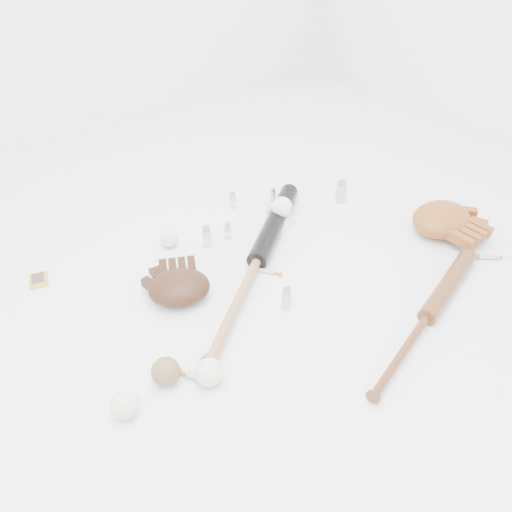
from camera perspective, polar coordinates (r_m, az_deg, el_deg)
bat_dark at (r=1.73m, az=0.14°, el=-0.48°), size 0.83×0.67×0.07m
bat_wood at (r=1.63m, az=18.98°, el=-6.54°), size 0.76×0.29×0.06m
glove_dark at (r=1.63m, az=-8.77°, el=-3.54°), size 0.32×0.32×0.09m
glove_tan at (r=2.03m, az=20.45°, el=4.01°), size 0.31×0.31×0.10m
trading_card at (r=1.86m, az=-23.58°, el=-2.54°), size 0.08×0.10×0.00m
pedestal at (r=1.96m, az=2.91°, el=4.12°), size 0.08×0.08×0.04m
baseball_on_pedestal at (r=1.92m, az=2.97°, el=5.62°), size 0.08×0.08×0.08m
baseball_left at (r=1.37m, az=-14.76°, el=-16.11°), size 0.07×0.07×0.07m
baseball_upper at (r=1.86m, az=-9.90°, el=2.00°), size 0.07×0.07×0.07m
baseball_mid at (r=1.39m, az=-5.40°, el=-13.08°), size 0.08×0.08×0.08m
baseball_aged at (r=1.41m, az=-10.30°, el=-12.83°), size 0.08×0.08×0.08m
syringe_0 at (r=1.42m, az=-6.39°, el=-13.75°), size 0.11×0.14×0.02m
syringe_1 at (r=1.73m, az=1.15°, el=-1.73°), size 0.10×0.12×0.02m
syringe_2 at (r=2.05m, az=1.40°, el=5.46°), size 0.08×0.13×0.02m
syringe_3 at (r=1.97m, az=25.05°, el=-0.10°), size 0.14×0.11×0.02m
vial_0 at (r=1.88m, az=-3.26°, el=2.92°), size 0.03×0.03×0.07m
vial_1 at (r=2.10m, az=1.94°, el=7.02°), size 0.02×0.02×0.06m
vial_2 at (r=1.84m, az=-5.65°, el=2.26°), size 0.03×0.03×0.08m
vial_3 at (r=2.11m, az=9.69°, el=7.29°), size 0.04×0.04×0.10m
vial_4 at (r=1.58m, az=3.53°, el=-4.82°), size 0.03×0.03×0.08m
vial_5 at (r=2.05m, az=-2.70°, el=6.42°), size 0.03×0.03×0.07m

